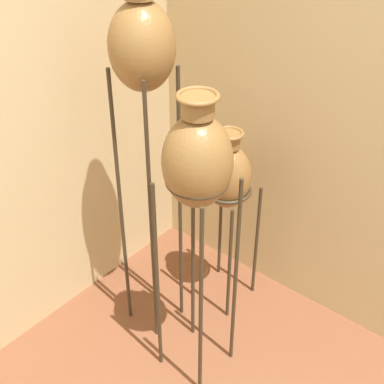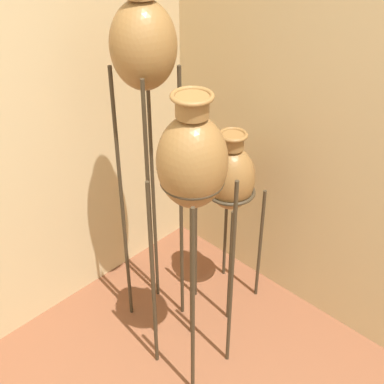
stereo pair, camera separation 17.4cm
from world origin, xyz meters
name	(u,v)px [view 2 (the right image)]	position (x,y,z in m)	size (l,w,h in m)	color
vase_stand_tall	(144,55)	(1.02, 1.23, 1.62)	(0.30, 0.30, 1.94)	#382D1E
vase_stand_medium	(192,166)	(0.91, 0.83, 1.26)	(0.31, 0.31, 1.59)	#382D1E
vase_stand_short	(231,180)	(1.43, 1.03, 0.86)	(0.29, 0.29, 1.15)	#382D1E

